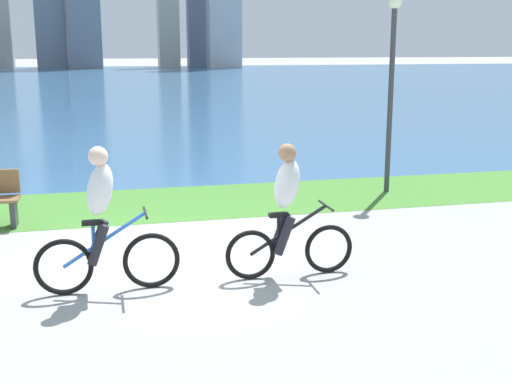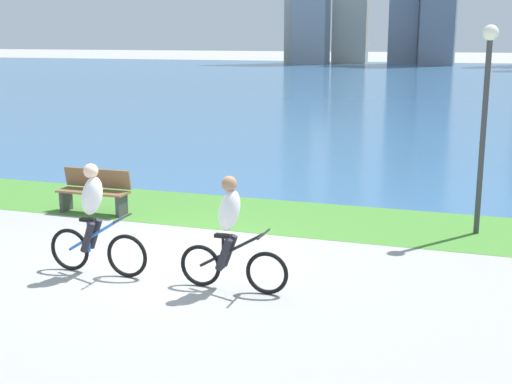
{
  "view_description": "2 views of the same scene",
  "coord_description": "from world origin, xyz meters",
  "px_view_note": "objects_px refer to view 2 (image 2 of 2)",
  "views": [
    {
      "loc": [
        -0.79,
        -8.34,
        2.79
      ],
      "look_at": [
        1.3,
        0.25,
        0.8
      ],
      "focal_mm": 45.54,
      "sensor_mm": 36.0,
      "label": 1
    },
    {
      "loc": [
        4.73,
        -9.77,
        3.56
      ],
      "look_at": [
        1.5,
        -0.2,
        1.27
      ],
      "focal_mm": 48.64,
      "sensor_mm": 36.0,
      "label": 2
    }
  ],
  "objects_px": {
    "cyclist_lead": "(231,234)",
    "bench_near_path": "(94,191)",
    "lamppost_tall": "(486,99)",
    "cyclist_trailing": "(94,220)"
  },
  "relations": [
    {
      "from": "cyclist_trailing",
      "to": "lamppost_tall",
      "type": "bearing_deg",
      "value": 37.36
    },
    {
      "from": "lamppost_tall",
      "to": "bench_near_path",
      "type": "bearing_deg",
      "value": -173.13
    },
    {
      "from": "bench_near_path",
      "to": "lamppost_tall",
      "type": "bearing_deg",
      "value": 6.87
    },
    {
      "from": "cyclist_lead",
      "to": "bench_near_path",
      "type": "height_order",
      "value": "cyclist_lead"
    },
    {
      "from": "cyclist_trailing",
      "to": "cyclist_lead",
      "type": "bearing_deg",
      "value": 0.03
    },
    {
      "from": "cyclist_lead",
      "to": "bench_near_path",
      "type": "distance_m",
      "value": 5.34
    },
    {
      "from": "cyclist_lead",
      "to": "lamppost_tall",
      "type": "relative_size",
      "value": 0.44
    },
    {
      "from": "cyclist_lead",
      "to": "cyclist_trailing",
      "type": "relative_size",
      "value": 0.97
    },
    {
      "from": "cyclist_trailing",
      "to": "bench_near_path",
      "type": "bearing_deg",
      "value": 121.72
    },
    {
      "from": "bench_near_path",
      "to": "lamppost_tall",
      "type": "distance_m",
      "value": 7.79
    }
  ]
}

